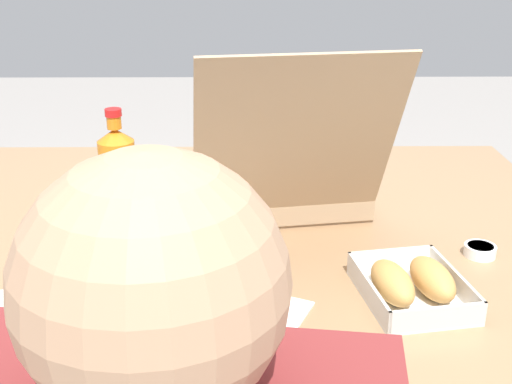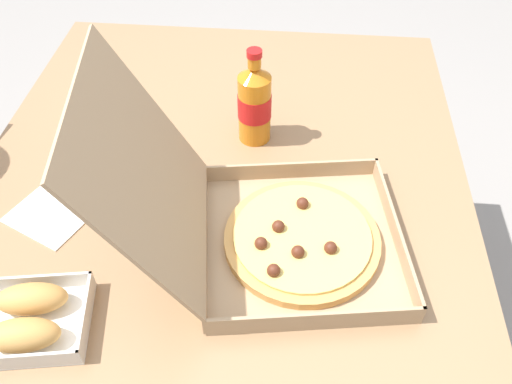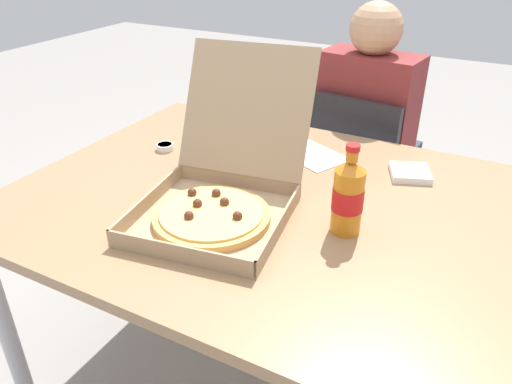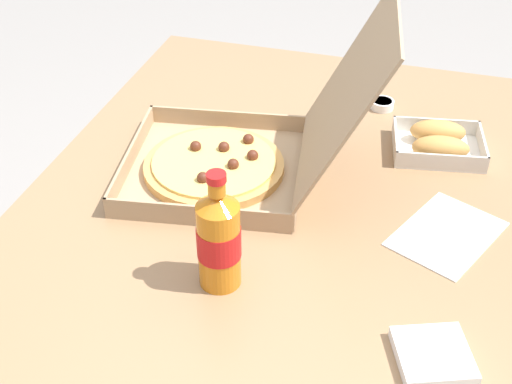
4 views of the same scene
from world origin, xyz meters
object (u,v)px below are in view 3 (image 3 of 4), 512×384
at_px(pizza_box_open, 219,193).
at_px(napkin_pile, 410,173).
at_px(dipping_sauce_cup, 165,147).
at_px(cola_bottle, 348,196).
at_px(diner_person, 371,123).
at_px(paper_menu, 312,155).
at_px(bread_side_box, 229,136).
at_px(chair, 359,174).

distance_m(pizza_box_open, napkin_pile, 0.58).
relative_size(pizza_box_open, dipping_sauce_cup, 10.12).
bearing_deg(dipping_sauce_cup, cola_bottle, -14.95).
xyz_separation_m(pizza_box_open, dipping_sauce_cup, (-0.36, 0.24, -0.04)).
height_order(diner_person, cola_bottle, diner_person).
xyz_separation_m(pizza_box_open, cola_bottle, (0.31, 0.07, 0.04)).
height_order(diner_person, paper_menu, diner_person).
relative_size(diner_person, pizza_box_open, 2.03).
xyz_separation_m(pizza_box_open, bread_side_box, (-0.20, 0.39, -0.03)).
bearing_deg(chair, bread_side_box, -122.63).
distance_m(pizza_box_open, bread_side_box, 0.44).
relative_size(paper_menu, napkin_pile, 1.91).
bearing_deg(dipping_sauce_cup, diner_person, 55.34).
bearing_deg(chair, dipping_sauce_cup, -126.55).
xyz_separation_m(paper_menu, dipping_sauce_cup, (-0.44, -0.18, 0.01)).
distance_m(chair, paper_menu, 0.53).
xyz_separation_m(diner_person, bread_side_box, (-0.33, -0.55, 0.08)).
distance_m(chair, bread_side_box, 0.66).
xyz_separation_m(chair, paper_menu, (-0.04, -0.46, 0.26)).
bearing_deg(bread_side_box, napkin_pile, 4.05).
bearing_deg(chair, cola_bottle, -76.56).
xyz_separation_m(pizza_box_open, napkin_pile, (0.38, 0.43, -0.04)).
height_order(pizza_box_open, cola_bottle, pizza_box_open).
distance_m(chair, napkin_pile, 0.60).
relative_size(bread_side_box, napkin_pile, 1.93).
height_order(bread_side_box, napkin_pile, bread_side_box).
relative_size(bread_side_box, cola_bottle, 0.95).
height_order(bread_side_box, dipping_sauce_cup, bread_side_box).
distance_m(chair, cola_bottle, 0.91).
bearing_deg(napkin_pile, dipping_sauce_cup, -166.05).
bearing_deg(paper_menu, diner_person, 109.45).
bearing_deg(diner_person, pizza_box_open, -97.43).
bearing_deg(diner_person, paper_menu, -95.19).
relative_size(cola_bottle, dipping_sauce_cup, 4.00).
bearing_deg(bread_side_box, pizza_box_open, -62.36).
bearing_deg(napkin_pile, chair, 120.53).
xyz_separation_m(chair, bread_side_box, (-0.32, -0.50, 0.29)).
height_order(pizza_box_open, napkin_pile, pizza_box_open).
distance_m(bread_side_box, paper_menu, 0.28).
xyz_separation_m(bread_side_box, napkin_pile, (0.59, 0.04, -0.02)).
height_order(bread_side_box, cola_bottle, cola_bottle).
height_order(paper_menu, napkin_pile, napkin_pile).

